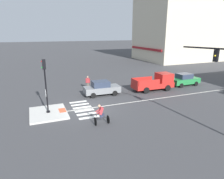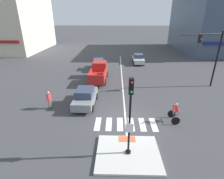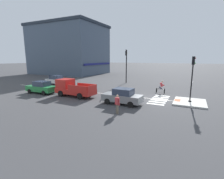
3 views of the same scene
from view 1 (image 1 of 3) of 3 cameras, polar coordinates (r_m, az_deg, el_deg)
The scene contains 17 objects.
ground_plane at distance 19.41m, azimuth -7.03°, elevation -5.32°, with size 300.00×300.00×0.00m, color #3D3D3F.
traffic_island at distance 18.88m, azimuth -17.56°, elevation -6.36°, with size 3.76×3.15×0.15m, color beige.
tactile_pad_front at distance 18.95m, azimuth -13.88°, elevation -5.73°, with size 1.10×0.60×0.01m, color #DB5B38.
signal_pole at distance 18.02m, azimuth -18.35°, elevation 2.22°, with size 0.44×0.38×4.69m.
crosswalk_stripe_a at distance 21.28m, azimuth -9.54°, elevation -3.48°, with size 0.44×1.80×0.01m, color silver.
crosswalk_stripe_b at distance 20.50m, azimuth -9.02°, elevation -4.22°, with size 0.44×1.80×0.01m, color silver.
crosswalk_stripe_c at distance 19.71m, azimuth -8.44°, elevation -5.03°, with size 0.44×1.80×0.01m, color silver.
crosswalk_stripe_d at distance 18.94m, azimuth -7.82°, elevation -5.90°, with size 0.44×1.80×0.01m, color silver.
crosswalk_stripe_e at distance 18.17m, azimuth -7.15°, elevation -6.84°, with size 0.44×1.80×0.01m, color silver.
crosswalk_stripe_f at distance 17.40m, azimuth -6.41°, elevation -7.86°, with size 0.44×1.80×0.01m, color silver.
lane_centre_line at distance 23.79m, azimuth 16.92°, elevation -1.88°, with size 0.14×28.00×0.01m, color silver.
building_corner_left at distance 56.41m, azimuth 18.20°, elevation 17.38°, with size 15.60×18.83×18.31m.
car_green_westbound_distant at distance 29.05m, azimuth 19.82°, elevation 2.67°, with size 1.94×4.15×1.64m.
car_grey_westbound_near at distance 23.15m, azimuth -2.94°, elevation 0.41°, with size 1.95×4.15×1.64m.
pickup_truck_red_westbound_far at distance 25.67m, azimuth 12.37°, elevation 1.99°, with size 2.16×5.15×2.08m.
cyclist at distance 15.75m, azimuth -3.13°, elevation -6.97°, with size 0.67×1.09×1.68m.
pedestrian_at_curb_left at distance 25.70m, azimuth -6.88°, elevation 2.28°, with size 0.34×0.52×1.67m.
Camera 1 is at (17.54, -4.51, 6.99)m, focal length 32.30 mm.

